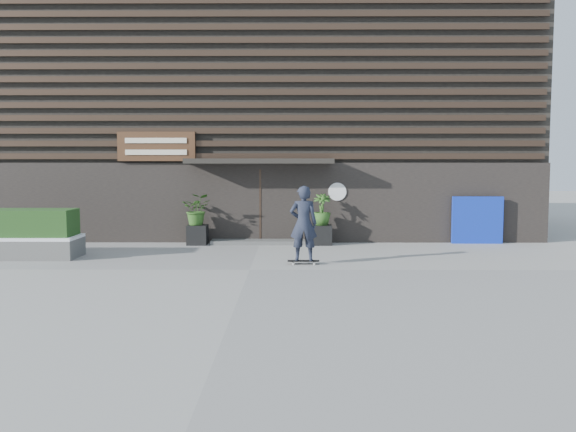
{
  "coord_description": "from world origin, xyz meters",
  "views": [
    {
      "loc": [
        0.99,
        -14.07,
        2.5
      ],
      "look_at": [
        0.89,
        1.88,
        1.1
      ],
      "focal_mm": 37.98,
      "sensor_mm": 36.0,
      "label": 1
    }
  ],
  "objects_px": {
    "planter_pot_left": "(198,235)",
    "skateboarder": "(303,224)",
    "raised_bed": "(12,248)",
    "blue_tarp": "(477,220)",
    "planter_pot_right": "(322,235)"
  },
  "relations": [
    {
      "from": "blue_tarp",
      "to": "planter_pot_right",
      "type": "bearing_deg",
      "value": -175.44
    },
    {
      "from": "blue_tarp",
      "to": "skateboarder",
      "type": "relative_size",
      "value": 0.8
    },
    {
      "from": "planter_pot_left",
      "to": "blue_tarp",
      "type": "xyz_separation_m",
      "value": [
        8.63,
        0.3,
        0.43
      ]
    },
    {
      "from": "planter_pot_right",
      "to": "planter_pot_left",
      "type": "bearing_deg",
      "value": 180.0
    },
    {
      "from": "skateboarder",
      "to": "raised_bed",
      "type": "bearing_deg",
      "value": 172.33
    },
    {
      "from": "raised_bed",
      "to": "blue_tarp",
      "type": "xyz_separation_m",
      "value": [
        13.14,
        2.89,
        0.48
      ]
    },
    {
      "from": "raised_bed",
      "to": "planter_pot_left",
      "type": "bearing_deg",
      "value": 29.92
    },
    {
      "from": "planter_pot_left",
      "to": "skateboarder",
      "type": "height_order",
      "value": "skateboarder"
    },
    {
      "from": "planter_pot_right",
      "to": "skateboarder",
      "type": "height_order",
      "value": "skateboarder"
    },
    {
      "from": "skateboarder",
      "to": "planter_pot_right",
      "type": "bearing_deg",
      "value": 80.18
    },
    {
      "from": "raised_bed",
      "to": "blue_tarp",
      "type": "relative_size",
      "value": 2.25
    },
    {
      "from": "planter_pot_right",
      "to": "blue_tarp",
      "type": "xyz_separation_m",
      "value": [
        4.83,
        0.3,
        0.43
      ]
    },
    {
      "from": "raised_bed",
      "to": "blue_tarp",
      "type": "distance_m",
      "value": 13.46
    },
    {
      "from": "planter_pot_right",
      "to": "skateboarder",
      "type": "relative_size",
      "value": 0.31
    },
    {
      "from": "raised_bed",
      "to": "blue_tarp",
      "type": "bearing_deg",
      "value": 12.42
    }
  ]
}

